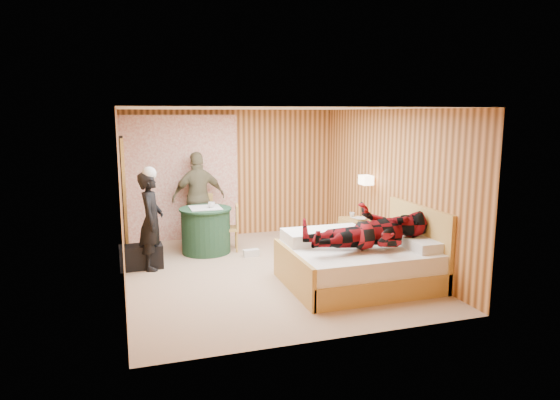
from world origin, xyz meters
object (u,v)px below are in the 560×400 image
object	(u,v)px
chair_near	(232,224)
duffel_bag	(141,257)
man_at_table	(199,197)
man_on_bed	(370,220)
wall_lamp	(366,180)
round_table	(206,230)
chair_far	(201,215)
woman_standing	(151,221)
bed	(360,262)
nightstand	(355,233)

from	to	relation	value
chair_near	duffel_bag	distance (m)	1.73
man_at_table	man_on_bed	bearing A→B (deg)	113.02
wall_lamp	round_table	distance (m)	2.93
chair_far	duffel_bag	size ratio (longest dim) A/B	1.41
round_table	chair_near	world-z (taller)	chair_near
chair_far	woman_standing	xyz separation A→B (m)	(-0.99, -1.39, 0.23)
wall_lamp	round_table	bearing A→B (deg)	161.17
chair_near	man_at_table	distance (m)	0.98
wall_lamp	chair_near	xyz separation A→B (m)	(-2.18, 0.89, -0.82)
bed	duffel_bag	distance (m)	3.43
woman_standing	duffel_bag	bearing A→B (deg)	78.84
nightstand	wall_lamp	bearing A→B (deg)	-81.74
round_table	bed	bearing A→B (deg)	-51.47
round_table	man_on_bed	distance (m)	3.20
chair_near	woman_standing	distance (m)	1.59
nightstand	round_table	xyz separation A→B (m)	(-2.60, 0.60, 0.12)
chair_near	duffel_bag	size ratio (longest dim) A/B	1.26
duffel_bag	man_at_table	bearing A→B (deg)	48.70
wall_lamp	chair_near	world-z (taller)	wall_lamp
wall_lamp	duffel_bag	world-z (taller)	wall_lamp
woman_standing	man_on_bed	bearing A→B (deg)	-110.58
bed	round_table	bearing A→B (deg)	128.53
bed	woman_standing	world-z (taller)	woman_standing
chair_far	woman_standing	world-z (taller)	woman_standing
round_table	man_on_bed	world-z (taller)	man_on_bed
wall_lamp	chair_near	size ratio (longest dim) A/B	0.31
round_table	man_at_table	bearing A→B (deg)	90.00
round_table	duffel_bag	world-z (taller)	round_table
nightstand	chair_near	distance (m)	2.22
bed	chair_far	xyz separation A→B (m)	(-1.81, 3.02, 0.22)
wall_lamp	woman_standing	bearing A→B (deg)	176.44
chair_far	round_table	bearing A→B (deg)	-71.54
duffel_bag	woman_standing	distance (m)	0.62
wall_lamp	man_on_bed	distance (m)	1.84
wall_lamp	round_table	world-z (taller)	wall_lamp
bed	chair_near	bearing A→B (deg)	120.94
wall_lamp	duffel_bag	bearing A→B (deg)	175.42
wall_lamp	chair_far	bearing A→B (deg)	148.27
nightstand	man_on_bed	xyz separation A→B (m)	(-0.73, -1.94, 0.69)
bed	chair_near	distance (m)	2.68
duffel_bag	man_on_bed	size ratio (longest dim) A/B	0.37
round_table	woman_standing	world-z (taller)	woman_standing
chair_far	duffel_bag	bearing A→B (deg)	-110.77
wall_lamp	nightstand	size ratio (longest dim) A/B	0.45
nightstand	chair_near	size ratio (longest dim) A/B	0.70
man_on_bed	bed	bearing A→B (deg)	96.74
round_table	man_at_table	world-z (taller)	man_at_table
man_on_bed	duffel_bag	bearing A→B (deg)	147.10
bed	round_table	xyz separation A→B (m)	(-1.84, 2.31, 0.09)
wall_lamp	bed	world-z (taller)	wall_lamp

